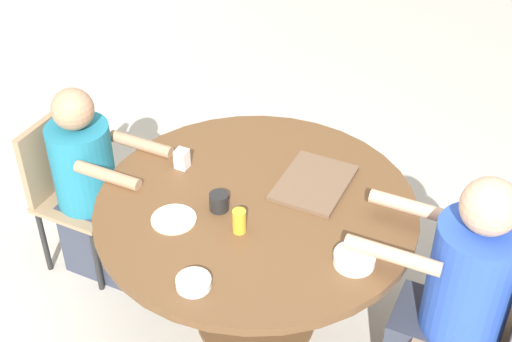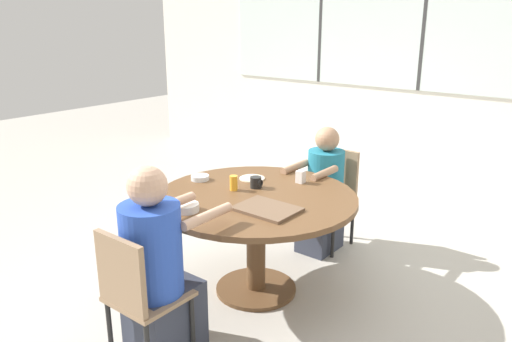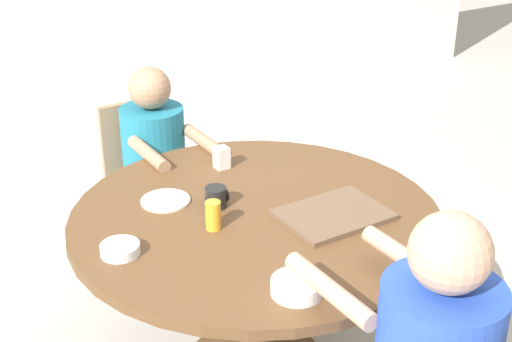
# 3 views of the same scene
# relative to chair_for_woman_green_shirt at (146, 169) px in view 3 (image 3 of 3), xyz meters

# --- Properties ---
(dining_table) EXTENTS (1.44, 1.44, 0.76)m
(dining_table) POSITION_rel_chair_for_woman_green_shirt_xyz_m (-0.00, -1.09, 0.11)
(dining_table) COLOR brown
(dining_table) RESTS_ON ground_plane
(chair_for_woman_green_shirt) EXTENTS (0.40, 0.40, 0.86)m
(chair_for_woman_green_shirt) POSITION_rel_chair_for_woman_green_shirt_xyz_m (0.00, 0.00, 0.00)
(chair_for_woman_green_shirt) COLOR #937556
(chair_for_woman_green_shirt) RESTS_ON ground_plane
(person_woman_green_shirt) EXTENTS (0.34, 0.59, 1.09)m
(person_woman_green_shirt) POSITION_rel_chair_for_woman_green_shirt_xyz_m (-0.00, -0.17, -0.02)
(person_woman_green_shirt) COLOR #333847
(person_woman_green_shirt) RESTS_ON ground_plane
(food_tray_dark) EXTENTS (0.40, 0.30, 0.02)m
(food_tray_dark) POSITION_rel_chair_for_woman_green_shirt_xyz_m (0.23, -1.27, 0.26)
(food_tray_dark) COLOR brown
(food_tray_dark) RESTS_ON dining_table
(coffee_mug) EXTENTS (0.09, 0.08, 0.08)m
(coffee_mug) POSITION_rel_chair_for_woman_green_shirt_xyz_m (-0.11, -0.96, 0.29)
(coffee_mug) COLOR black
(coffee_mug) RESTS_ON dining_table
(juice_glass) EXTENTS (0.06, 0.06, 0.11)m
(juice_glass) POSITION_rel_chair_for_woman_green_shirt_xyz_m (-0.20, -1.11, 0.31)
(juice_glass) COLOR gold
(juice_glass) RESTS_ON dining_table
(milk_carton_small) EXTENTS (0.06, 0.06, 0.10)m
(milk_carton_small) POSITION_rel_chair_for_woman_green_shirt_xyz_m (0.09, -0.66, 0.30)
(milk_carton_small) COLOR silver
(milk_carton_small) RESTS_ON dining_table
(bowl_white_shallow) EXTENTS (0.17, 0.17, 0.05)m
(bowl_white_shallow) POSITION_rel_chair_for_woman_green_shirt_xyz_m (-0.17, -1.61, 0.28)
(bowl_white_shallow) COLOR white
(bowl_white_shallow) RESTS_ON dining_table
(bowl_cereal) EXTENTS (0.14, 0.14, 0.04)m
(bowl_cereal) POSITION_rel_chair_for_woman_green_shirt_xyz_m (-0.56, -1.09, 0.27)
(bowl_cereal) COLOR silver
(bowl_cereal) RESTS_ON dining_table
(plate_tortillas) EXTENTS (0.20, 0.20, 0.01)m
(plate_tortillas) POSITION_rel_chair_for_woman_green_shirt_xyz_m (-0.26, -0.82, 0.26)
(plate_tortillas) COLOR beige
(plate_tortillas) RESTS_ON dining_table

